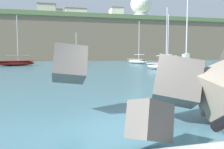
# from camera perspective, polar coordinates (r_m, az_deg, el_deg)

# --- Properties ---
(ground_plane) EXTENTS (400.00, 400.00, 0.00)m
(ground_plane) POSITION_cam_1_polar(r_m,az_deg,el_deg) (6.14, 4.01, -13.48)
(ground_plane) COLOR #42707F
(breakwater_jetty) EXTENTS (33.16, 7.44, 2.37)m
(breakwater_jetty) POSITION_cam_1_polar(r_m,az_deg,el_deg) (7.61, 15.85, -1.63)
(breakwater_jetty) COLOR slate
(breakwater_jetty) RESTS_ON ground
(boat_near_left) EXTENTS (4.38, 5.18, 5.81)m
(boat_near_left) POSITION_cam_1_polar(r_m,az_deg,el_deg) (43.27, -8.55, 3.10)
(boat_near_left) COLOR white
(boat_near_left) RESTS_ON ground
(boat_near_centre) EXTENTS (3.75, 5.43, 7.53)m
(boat_near_centre) POSITION_cam_1_polar(r_m,az_deg,el_deg) (21.90, 17.96, 1.36)
(boat_near_centre) COLOR #1E6656
(boat_near_centre) RESTS_ON ground
(boat_near_right) EXTENTS (2.32, 4.87, 2.04)m
(boat_near_right) POSITION_cam_1_polar(r_m,az_deg,el_deg) (44.47, 17.90, 3.16)
(boat_near_right) COLOR beige
(boat_near_right) RESTS_ON ground
(boat_mid_left) EXTENTS (4.06, 4.39, 7.54)m
(boat_mid_left) POSITION_cam_1_polar(r_m,az_deg,el_deg) (29.23, 12.69, 2.15)
(boat_mid_left) COLOR white
(boat_mid_left) RESTS_ON ground
(boat_mid_right) EXTENTS (2.55, 5.35, 7.87)m
(boat_mid_right) POSITION_cam_1_polar(r_m,az_deg,el_deg) (36.42, 13.39, 2.78)
(boat_mid_right) COLOR maroon
(boat_mid_right) RESTS_ON ground
(boat_far_left) EXTENTS (6.51, 4.07, 8.26)m
(boat_far_left) POSITION_cam_1_polar(r_m,az_deg,el_deg) (41.16, -22.82, 2.68)
(boat_far_left) COLOR maroon
(boat_far_left) RESTS_ON ground
(boat_far_centre) EXTENTS (3.43, 5.57, 8.29)m
(boat_far_centre) POSITION_cam_1_polar(r_m,az_deg,el_deg) (45.89, 6.35, 3.35)
(boat_far_centre) COLOR beige
(boat_far_centre) RESTS_ON ground
(headland_bluff) EXTENTS (85.56, 42.18, 13.17)m
(headland_bluff) POSITION_cam_1_polar(r_m,az_deg,el_deg) (85.67, -4.90, 8.23)
(headland_bluff) COLOR #847056
(headland_bluff) RESTS_ON ground
(radar_dome) EXTENTS (7.43, 7.43, 10.05)m
(radar_dome) POSITION_cam_1_polar(r_m,az_deg,el_deg) (85.07, 7.21, 16.42)
(radar_dome) COLOR silver
(radar_dome) RESTS_ON headland_bluff
(station_building_west) EXTENTS (4.67, 5.15, 5.75)m
(station_building_west) POSITION_cam_1_polar(r_m,az_deg,el_deg) (88.20, 1.02, 14.34)
(station_building_west) COLOR silver
(station_building_west) RESTS_ON headland_bluff
(station_building_central) EXTENTS (5.85, 5.36, 4.68)m
(station_building_central) POSITION_cam_1_polar(r_m,az_deg,el_deg) (80.14, -15.85, 14.69)
(station_building_central) COLOR beige
(station_building_central) RESTS_ON headland_bluff
(station_building_east) EXTENTS (8.25, 4.71, 5.87)m
(station_building_east) POSITION_cam_1_polar(r_m,az_deg,el_deg) (91.33, -8.98, 14.00)
(station_building_east) COLOR silver
(station_building_east) RESTS_ON headland_bluff
(station_building_annex) EXTENTS (4.24, 8.10, 4.60)m
(station_building_annex) POSITION_cam_1_polar(r_m,az_deg,el_deg) (89.01, -13.64, 13.74)
(station_building_annex) COLOR silver
(station_building_annex) RESTS_ON headland_bluff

